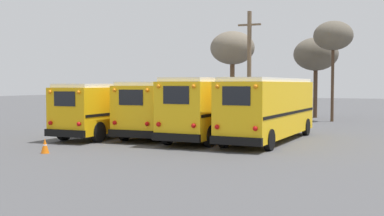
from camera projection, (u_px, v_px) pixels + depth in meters
ground_plane at (190, 137)px, 27.06m from camera, size 160.00×160.00×0.00m
school_bus_0 at (116, 107)px, 28.28m from camera, size 2.52×9.76×3.02m
school_bus_1 at (175, 106)px, 28.63m from camera, size 2.73×10.62×3.12m
school_bus_2 at (217, 106)px, 26.54m from camera, size 2.67×10.17×3.32m
school_bus_3 at (270, 107)px, 25.27m from camera, size 2.84×10.06×3.31m
utility_pole at (249, 66)px, 36.95m from camera, size 1.80×0.33×8.57m
bare_tree_0 at (232, 49)px, 40.35m from camera, size 3.72×3.72×7.43m
bare_tree_1 at (316, 55)px, 42.56m from camera, size 3.91×3.91×7.11m
bare_tree_2 at (333, 36)px, 38.13m from camera, size 3.10×3.10×8.00m
traffic_cone at (45, 146)px, 20.83m from camera, size 0.36×0.36×0.65m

